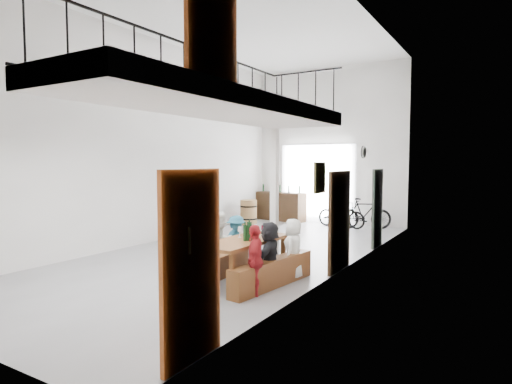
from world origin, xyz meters
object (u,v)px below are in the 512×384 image
Objects in this scene: bicycle_near at (341,214)px; host_standing at (198,254)px; serving_counter at (280,206)px; side_bench at (196,226)px; tasting_table at (244,244)px; bench_inner at (218,267)px; oak_barrel at (249,212)px.

host_standing is at bearing -163.78° from bicycle_near.
serving_counter is 1.16× the size of bicycle_near.
bicycle_near is at bearing -2.24° from serving_counter.
side_bench is at bearing 123.79° from host_standing.
tasting_table is 0.99× the size of serving_counter.
bench_inner is 7.12m from bicycle_near.
bench_inner is at bearing 179.28° from tasting_table.
tasting_table is at bearing 92.80° from host_standing.
side_bench is (-4.05, 3.66, -0.47)m from tasting_table.
serving_counter is (0.42, 1.57, 0.09)m from oak_barrel.
tasting_table is 1.15× the size of side_bench.
serving_counter is (-3.30, 7.68, -0.18)m from tasting_table.
host_standing reaches higher than bench_inner.
serving_counter is at bearing 105.52° from host_standing.
tasting_table is 1.63m from host_standing.
tasting_table reaches higher than bench_inner.
bicycle_near reaches higher than tasting_table.
host_standing is at bearing -59.63° from serving_counter.
serving_counter reaches higher than tasting_table.
tasting_table is 2.27× the size of oak_barrel.
serving_counter reaches higher than oak_barrel.
side_bench is 2.48m from oak_barrel.
bicycle_near is (-0.74, 7.15, -0.25)m from tasting_table.
host_standing is (0.83, -1.64, 0.64)m from bench_inner.
bicycle_near is (2.98, 1.04, 0.02)m from oak_barrel.
serving_counter reaches higher than bench_inner.
bench_inner is 1.08× the size of side_bench.
oak_barrel reaches higher than tasting_table.
host_standing is (3.95, -7.72, 0.42)m from oak_barrel.
bicycle_near is at bearing 87.83° from bench_inner.
oak_barrel is at bearing 111.80° from host_standing.
bench_inner is 1.95m from host_standing.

